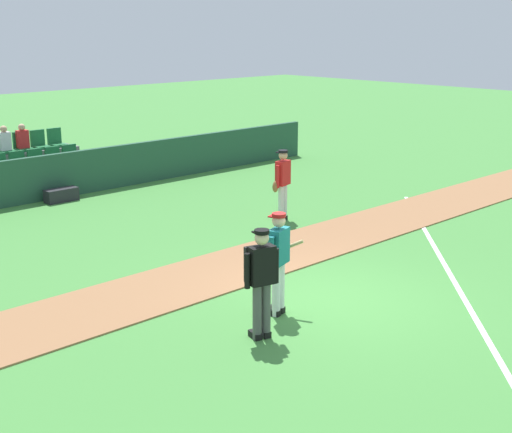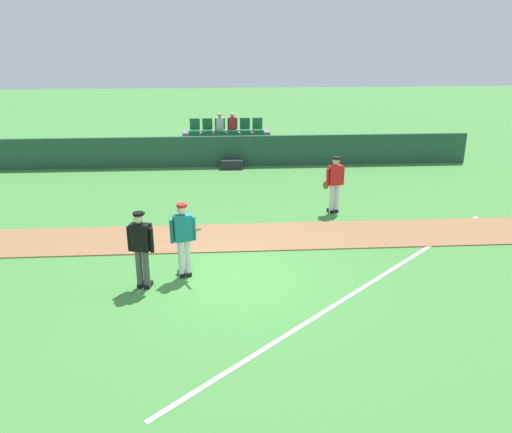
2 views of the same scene
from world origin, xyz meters
name	(u,v)px [view 2 (image 2 of 2)]	position (x,y,z in m)	size (l,w,h in m)	color
ground_plane	(234,278)	(0.00, 0.00, 0.00)	(80.00, 80.00, 0.00)	#42843A
infield_dirt_path	(232,237)	(0.00, 2.43, 0.01)	(28.00, 1.97, 0.03)	#936642
foul_line_chalk	(369,284)	(3.00, -0.50, 0.01)	(12.00, 0.10, 0.01)	white
dugout_fence	(227,151)	(0.00, 10.25, 0.62)	(20.00, 0.16, 1.24)	#234C38
stadium_bleachers	(227,147)	(0.00, 11.71, 0.49)	(3.90, 2.10, 1.90)	slate
batter_teal_jersey	(184,237)	(-1.12, 0.16, 0.97)	(0.74, 0.69, 1.76)	white
umpire_home_plate	(141,246)	(-1.99, -0.33, 1.00)	(0.57, 0.38, 1.76)	#4C4C4C
runner_red_jersey	(334,183)	(3.16, 4.27, 0.96)	(0.67, 0.37, 1.76)	silver
equipment_bag	(232,164)	(0.17, 9.80, 0.18)	(0.90, 0.36, 0.36)	#232328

